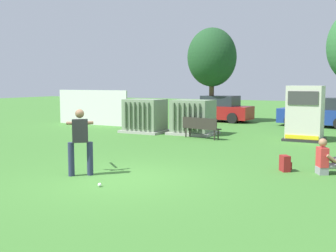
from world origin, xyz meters
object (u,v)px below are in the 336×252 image
at_px(park_bench, 201,126).
at_px(parked_car_left_of_center, 319,113).
at_px(backpack, 285,164).
at_px(transformer_west, 145,116).
at_px(batter, 80,138).
at_px(sports_ball, 100,185).
at_px(parked_car_leftmost, 219,109).
at_px(generator_enclosure, 305,113).
at_px(transformer_mid_west, 193,118).
at_px(seated_spectator, 326,160).

xyz_separation_m(park_bench, parked_car_left_of_center, (3.80, 7.61, 0.22)).
bearing_deg(backpack, transformer_west, 144.01).
relative_size(park_bench, batter, 1.06).
relative_size(sports_ball, backpack, 0.20).
bearing_deg(park_bench, sports_ball, -81.80).
distance_m(park_bench, parked_car_leftmost, 8.30).
bearing_deg(sports_ball, transformer_west, 115.62).
bearing_deg(generator_enclosure, transformer_mid_west, -176.04).
relative_size(batter, sports_ball, 19.33).
xyz_separation_m(park_bench, sports_ball, (1.26, -8.77, -0.49)).
bearing_deg(generator_enclosure, batter, -112.69).
height_order(transformer_west, batter, batter).
distance_m(transformer_mid_west, seated_spectator, 9.04).
bearing_deg(seated_spectator, park_bench, 139.74).
relative_size(generator_enclosure, batter, 1.32).
distance_m(generator_enclosure, parked_car_leftmost, 9.02).
relative_size(transformer_west, parked_car_left_of_center, 0.48).
bearing_deg(backpack, generator_enclosure, 95.55).
height_order(park_bench, parked_car_left_of_center, parked_car_left_of_center).
bearing_deg(backpack, sports_ball, -132.54).
bearing_deg(transformer_west, parked_car_left_of_center, 43.44).
height_order(generator_enclosure, seated_spectator, generator_enclosure).
height_order(transformer_west, parked_car_left_of_center, same).
bearing_deg(sports_ball, park_bench, 98.20).
bearing_deg(transformer_mid_west, parked_car_leftmost, 101.10).
distance_m(park_bench, seated_spectator, 7.52).
distance_m(sports_ball, parked_car_left_of_center, 16.59).
xyz_separation_m(sports_ball, parked_car_leftmost, (-3.52, 16.75, 0.71)).
height_order(park_bench, seated_spectator, seated_spectator).
relative_size(sports_ball, parked_car_left_of_center, 0.02).
bearing_deg(batter, parked_car_leftmost, 98.28).
bearing_deg(seated_spectator, transformer_mid_west, 137.64).
bearing_deg(parked_car_left_of_center, batter, -103.45).
bearing_deg(parked_car_left_of_center, sports_ball, -98.81).
relative_size(generator_enclosure, backpack, 5.23).
bearing_deg(parked_car_leftmost, backpack, -61.78).
bearing_deg(generator_enclosure, parked_car_leftmost, 134.65).
bearing_deg(backpack, parked_car_leftmost, 118.22).
distance_m(park_bench, backpack, 6.89).
bearing_deg(seated_spectator, generator_enclosure, 104.52).
height_order(transformer_mid_west, parked_car_left_of_center, same).
relative_size(backpack, parked_car_leftmost, 0.10).
xyz_separation_m(park_bench, parked_car_leftmost, (-2.26, 7.98, 0.22)).
bearing_deg(batter, transformer_mid_west, 96.19).
height_order(batter, backpack, batter).
distance_m(seated_spectator, parked_car_left_of_center, 12.62).
relative_size(transformer_west, park_bench, 1.14).
xyz_separation_m(transformer_west, parked_car_leftmost, (1.09, 7.14, -0.04)).
bearing_deg(parked_car_leftmost, park_bench, -74.20).
bearing_deg(seated_spectator, backpack, -171.67).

